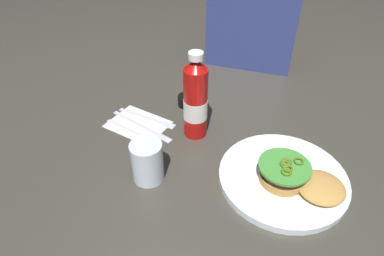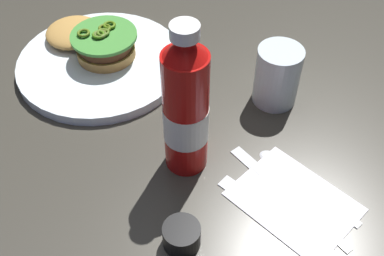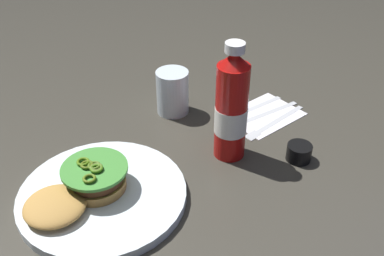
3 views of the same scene
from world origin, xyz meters
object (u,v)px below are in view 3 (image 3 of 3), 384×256
at_px(water_glass, 173,92).
at_px(napkin, 264,115).
at_px(ketchup_bottle, 231,109).
at_px(fork_utensil, 271,123).
at_px(butter_knife, 255,117).
at_px(condiment_cup, 299,152).
at_px(dinner_plate, 103,195).
at_px(spoon_utensil, 243,110).
at_px(burger_sandwich, 81,187).

distance_m(water_glass, napkin, 0.22).
height_order(ketchup_bottle, fork_utensil, ketchup_bottle).
height_order(butter_knife, fork_utensil, same).
bearing_deg(condiment_cup, napkin, -126.21).
relative_size(dinner_plate, napkin, 1.84).
bearing_deg(napkin, fork_utensil, 50.50).
bearing_deg(spoon_utensil, ketchup_bottle, 21.60).
bearing_deg(burger_sandwich, napkin, 166.34).
bearing_deg(fork_utensil, dinner_plate, -17.42).
xyz_separation_m(dinner_plate, ketchup_bottle, (-0.25, 0.10, 0.10)).
height_order(condiment_cup, fork_utensil, condiment_cup).
xyz_separation_m(burger_sandwich, ketchup_bottle, (-0.28, 0.12, 0.07)).
relative_size(water_glass, condiment_cup, 2.05).
xyz_separation_m(spoon_utensil, fork_utensil, (0.01, 0.08, 0.00)).
bearing_deg(butter_knife, burger_sandwich, -13.28).
height_order(napkin, fork_utensil, fork_utensil).
height_order(ketchup_bottle, napkin, ketchup_bottle).
relative_size(condiment_cup, fork_utensil, 0.26).
bearing_deg(dinner_plate, fork_utensil, 162.58).
bearing_deg(ketchup_bottle, napkin, -174.81).
xyz_separation_m(ketchup_bottle, butter_knife, (-0.14, -0.02, -0.10)).
relative_size(burger_sandwich, butter_knife, 0.91).
xyz_separation_m(dinner_plate, napkin, (-0.42, 0.09, -0.01)).
xyz_separation_m(water_glass, napkin, (-0.11, 0.18, -0.05)).
xyz_separation_m(water_glass, condiment_cup, (-0.01, 0.31, -0.03)).
bearing_deg(burger_sandwich, butter_knife, 166.72).
relative_size(burger_sandwich, spoon_utensil, 1.13).
bearing_deg(butter_knife, fork_utensil, 88.08).
bearing_deg(condiment_cup, water_glass, -87.38).
xyz_separation_m(burger_sandwich, condiment_cup, (-0.35, 0.24, -0.02)).
bearing_deg(water_glass, ketchup_bottle, 74.24).
xyz_separation_m(dinner_plate, butter_knife, (-0.39, 0.08, -0.00)).
height_order(napkin, butter_knife, butter_knife).
relative_size(napkin, fork_utensil, 0.85).
bearing_deg(napkin, butter_knife, -19.75).
bearing_deg(dinner_plate, burger_sandwich, -33.67).
distance_m(condiment_cup, napkin, 0.17).
height_order(burger_sandwich, water_glass, water_glass).
bearing_deg(ketchup_bottle, condiment_cup, 119.62).
height_order(dinner_plate, fork_utensil, dinner_plate).
relative_size(water_glass, fork_utensil, 0.53).
bearing_deg(burger_sandwich, condiment_cup, 144.76).
height_order(water_glass, spoon_utensil, water_glass).
xyz_separation_m(burger_sandwich, spoon_utensil, (-0.43, 0.06, -0.03)).
bearing_deg(water_glass, napkin, 122.74).
bearing_deg(ketchup_bottle, dinner_plate, -22.81).
distance_m(dinner_plate, water_glass, 0.32).
distance_m(ketchup_bottle, napkin, 0.20).
distance_m(ketchup_bottle, spoon_utensil, 0.19).
xyz_separation_m(dinner_plate, spoon_utensil, (-0.40, 0.05, -0.00)).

